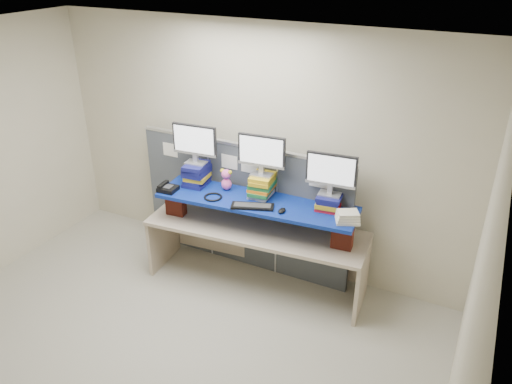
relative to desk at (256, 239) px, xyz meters
The scene contains 18 objects.
room 1.71m from the desk, 102.38° to the right, with size 5.00×4.00×2.80m.
cubicle_partition 0.48m from the desk, 136.32° to the left, with size 2.60×0.06×1.53m.
desk is the anchor object (origin of this frame).
brick_pier_left 0.99m from the desk, behind, with size 0.21×0.11×0.29m, color maroon.
brick_pier_right 0.99m from the desk, ahead, with size 0.21×0.11×0.29m, color maroon.
blue_board 0.45m from the desk, ahead, with size 2.13×0.53×0.04m, color navy.
book_stack_left 0.97m from the desk, behind, with size 0.28×0.34×0.26m.
book_stack_center 0.61m from the desk, 87.27° to the left, with size 0.28×0.32×0.24m.
book_stack_right 0.93m from the desk, 14.53° to the left, with size 0.28×0.31×0.15m.
monitor_left 1.24m from the desk, behind, with size 0.51×0.16×0.44m.
monitor_center 0.97m from the desk, 88.31° to the left, with size 0.51×0.16×0.44m.
monitor_right 1.16m from the desk, 14.41° to the left, with size 0.51×0.16×0.44m.
keyboard 0.51m from the desk, 76.80° to the right, with size 0.46×0.29×0.03m.
mouse 0.61m from the desk, 17.13° to the right, with size 0.06×0.12×0.04m, color black.
desk_phone 1.11m from the desk, 166.64° to the right, with size 0.21×0.19×0.08m.
headset 0.67m from the desk, 160.61° to the right, with size 0.20×0.20×0.02m, color black.
plush_toy 0.73m from the desk, 167.95° to the left, with size 0.14×0.11×0.24m.
binder_stack 1.12m from the desk, ahead, with size 0.28×0.26×0.11m.
Camera 1 is at (2.42, -2.66, 3.48)m, focal length 35.00 mm.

